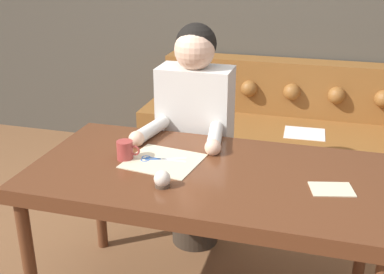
{
  "coord_description": "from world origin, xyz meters",
  "views": [
    {
      "loc": [
        0.6,
        -1.86,
        1.7
      ],
      "look_at": [
        0.04,
        0.14,
        0.87
      ],
      "focal_mm": 45.0,
      "sensor_mm": 36.0,
      "label": 1
    }
  ],
  "objects_px": {
    "couch": "(287,140)",
    "dining_table": "(207,185)",
    "person": "(195,138)",
    "scissors": "(155,159)",
    "mug": "(125,150)",
    "pin_cushion": "(161,179)"
  },
  "relations": [
    {
      "from": "couch",
      "to": "scissors",
      "type": "xyz_separation_m",
      "value": [
        -0.49,
        -1.55,
        0.46
      ]
    },
    {
      "from": "couch",
      "to": "pin_cushion",
      "type": "relative_size",
      "value": 28.71
    },
    {
      "from": "person",
      "to": "couch",
      "type": "bearing_deg",
      "value": 66.96
    },
    {
      "from": "couch",
      "to": "pin_cushion",
      "type": "bearing_deg",
      "value": -101.75
    },
    {
      "from": "couch",
      "to": "person",
      "type": "xyz_separation_m",
      "value": [
        -0.44,
        -1.04,
        0.38
      ]
    },
    {
      "from": "dining_table",
      "to": "couch",
      "type": "distance_m",
      "value": 1.66
    },
    {
      "from": "dining_table",
      "to": "pin_cushion",
      "type": "distance_m",
      "value": 0.27
    },
    {
      "from": "person",
      "to": "scissors",
      "type": "xyz_separation_m",
      "value": [
        -0.05,
        -0.51,
        0.09
      ]
    },
    {
      "from": "scissors",
      "to": "dining_table",
      "type": "bearing_deg",
      "value": -9.24
    },
    {
      "from": "couch",
      "to": "scissors",
      "type": "relative_size",
      "value": 9.52
    },
    {
      "from": "scissors",
      "to": "mug",
      "type": "height_order",
      "value": "mug"
    },
    {
      "from": "scissors",
      "to": "mug",
      "type": "xyz_separation_m",
      "value": [
        -0.13,
        -0.03,
        0.04
      ]
    },
    {
      "from": "person",
      "to": "mug",
      "type": "relative_size",
      "value": 11.72
    },
    {
      "from": "couch",
      "to": "dining_table",
      "type": "bearing_deg",
      "value": -98.16
    },
    {
      "from": "person",
      "to": "scissors",
      "type": "relative_size",
      "value": 6.14
    },
    {
      "from": "mug",
      "to": "person",
      "type": "bearing_deg",
      "value": 71.39
    },
    {
      "from": "person",
      "to": "pin_cushion",
      "type": "distance_m",
      "value": 0.77
    },
    {
      "from": "dining_table",
      "to": "scissors",
      "type": "xyz_separation_m",
      "value": [
        -0.26,
        0.04,
        0.08
      ]
    },
    {
      "from": "person",
      "to": "mug",
      "type": "height_order",
      "value": "person"
    },
    {
      "from": "dining_table",
      "to": "couch",
      "type": "relative_size",
      "value": 0.77
    },
    {
      "from": "couch",
      "to": "pin_cushion",
      "type": "height_order",
      "value": "couch"
    },
    {
      "from": "couch",
      "to": "mug",
      "type": "distance_m",
      "value": 1.78
    }
  ]
}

